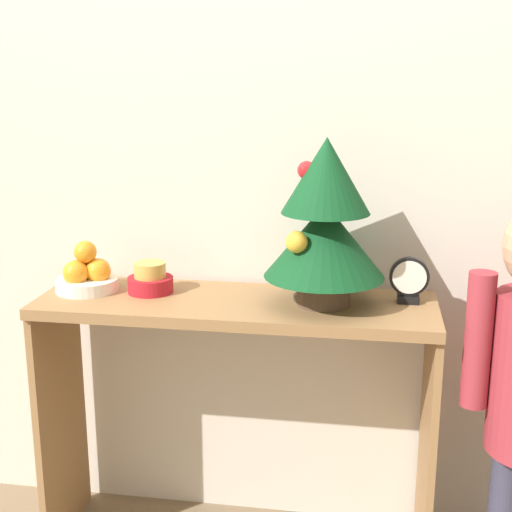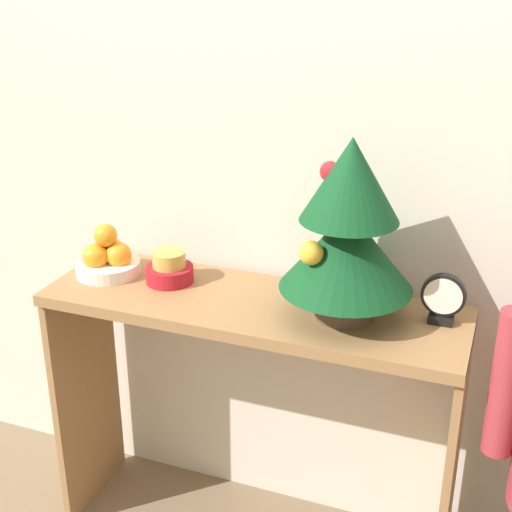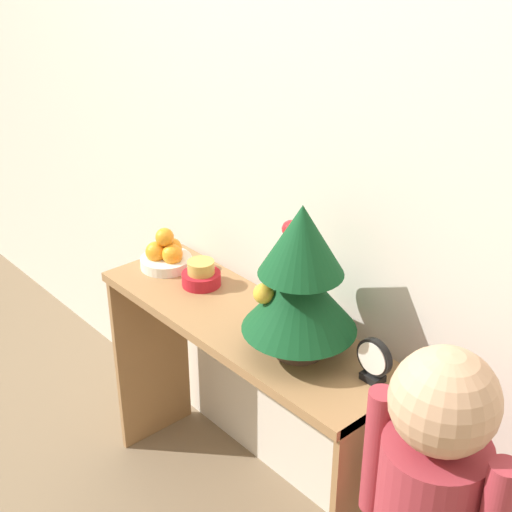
{
  "view_description": "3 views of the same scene",
  "coord_description": "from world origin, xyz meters",
  "px_view_note": "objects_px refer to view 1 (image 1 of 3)",
  "views": [
    {
      "loc": [
        0.35,
        -1.62,
        1.34
      ],
      "look_at": [
        0.05,
        0.17,
        0.88
      ],
      "focal_mm": 50.0,
      "sensor_mm": 36.0,
      "label": 1
    },
    {
      "loc": [
        0.58,
        -1.33,
        1.55
      ],
      "look_at": [
        0.02,
        0.13,
        0.9
      ],
      "focal_mm": 50.0,
      "sensor_mm": 36.0,
      "label": 2
    },
    {
      "loc": [
        1.39,
        -1.01,
        1.87
      ],
      "look_at": [
        0.06,
        0.17,
        0.99
      ],
      "focal_mm": 50.0,
      "sensor_mm": 36.0,
      "label": 3
    }
  ],
  "objects_px": {
    "mini_tree": "(325,221)",
    "desk_clock": "(409,281)",
    "fruit_bowl": "(87,275)",
    "singing_bowl": "(150,280)"
  },
  "relations": [
    {
      "from": "mini_tree",
      "to": "desk_clock",
      "type": "relative_size",
      "value": 3.52
    },
    {
      "from": "fruit_bowl",
      "to": "desk_clock",
      "type": "relative_size",
      "value": 1.4
    },
    {
      "from": "desk_clock",
      "to": "fruit_bowl",
      "type": "bearing_deg",
      "value": -178.19
    },
    {
      "from": "mini_tree",
      "to": "singing_bowl",
      "type": "relative_size",
      "value": 3.46
    },
    {
      "from": "singing_bowl",
      "to": "desk_clock",
      "type": "distance_m",
      "value": 0.7
    },
    {
      "from": "mini_tree",
      "to": "fruit_bowl",
      "type": "relative_size",
      "value": 2.51
    },
    {
      "from": "fruit_bowl",
      "to": "desk_clock",
      "type": "height_order",
      "value": "fruit_bowl"
    },
    {
      "from": "mini_tree",
      "to": "singing_bowl",
      "type": "xyz_separation_m",
      "value": [
        -0.48,
        0.03,
        -0.19
      ]
    },
    {
      "from": "singing_bowl",
      "to": "fruit_bowl",
      "type": "bearing_deg",
      "value": -176.68
    },
    {
      "from": "desk_clock",
      "to": "mini_tree",
      "type": "bearing_deg",
      "value": -167.01
    }
  ]
}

